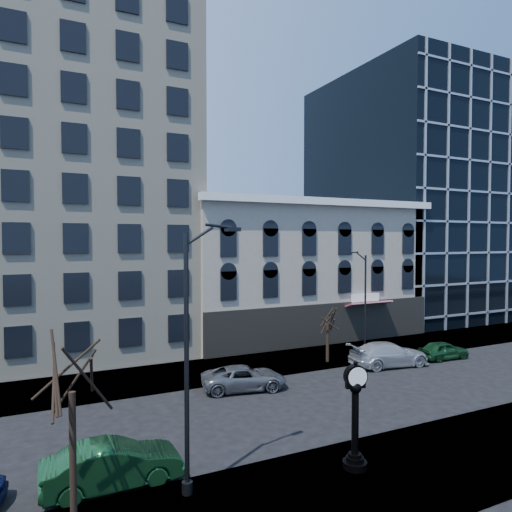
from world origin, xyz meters
TOP-DOWN VIEW (x-y plane):
  - ground at (0.00, 0.00)m, footprint 160.00×160.00m
  - sidewalk_far at (0.00, 8.00)m, footprint 160.00×6.00m
  - sidewalk_near at (0.00, -8.00)m, footprint 160.00×6.00m
  - cream_tower at (-6.11, 18.88)m, footprint 15.90×15.40m
  - victorian_row at (12.00, 15.89)m, footprint 22.60×11.19m
  - glass_office at (32.00, 20.91)m, footprint 20.00×20.15m
  - street_clock at (0.95, -7.07)m, footprint 0.95×0.95m
  - street_lamp_near at (-4.77, -5.88)m, footprint 2.48×0.69m
  - street_lamp_far at (11.82, 6.33)m, footprint 2.10×0.61m
  - bare_tree_near at (-9.18, -6.49)m, footprint 4.02×4.02m
  - bare_tree_far at (8.90, 6.33)m, footprint 2.58×2.58m
  - car_near_b at (-7.70, -4.21)m, footprint 4.97×1.78m
  - car_far_a at (1.01, 3.59)m, footprint 5.45×3.31m
  - car_far_b at (12.39, 3.80)m, footprint 6.08×3.11m
  - car_far_c at (17.42, 3.50)m, footprint 4.07×1.79m

SIDE VIEW (x-z plane):
  - ground at x=0.00m, z-range 0.00..0.00m
  - sidewalk_far at x=0.00m, z-range 0.00..0.12m
  - sidewalk_near at x=0.00m, z-range 0.00..0.12m
  - car_far_c at x=17.42m, z-range 0.00..1.36m
  - car_far_a at x=1.01m, z-range 0.00..1.41m
  - car_near_b at x=-7.70m, z-range 0.00..1.63m
  - car_far_b at x=12.39m, z-range 0.00..1.69m
  - street_clock at x=0.95m, z-range -0.08..4.12m
  - bare_tree_far at x=8.90m, z-range 1.24..5.68m
  - bare_tree_near at x=-9.18m, z-range 1.88..8.78m
  - victorian_row at x=12.00m, z-range -0.25..12.25m
  - street_lamp_far at x=11.82m, z-range 2.20..10.35m
  - street_lamp_near at x=-4.77m, z-range 2.57..12.19m
  - glass_office at x=32.00m, z-range 0.00..28.00m
  - cream_tower at x=-6.11m, z-range -1.93..40.57m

